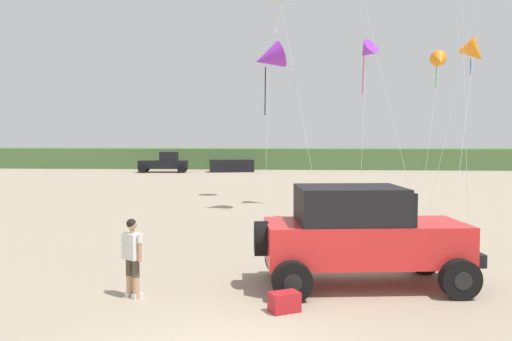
{
  "coord_description": "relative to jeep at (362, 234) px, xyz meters",
  "views": [
    {
      "loc": [
        0.95,
        -7.81,
        3.35
      ],
      "look_at": [
        0.06,
        4.5,
        2.58
      ],
      "focal_mm": 37.25,
      "sensor_mm": 36.0,
      "label": 1
    }
  ],
  "objects": [
    {
      "name": "kite_purple_stunt",
      "position": [
        1.79,
        13.16,
        6.11
      ],
      "size": [
        1.35,
        3.47,
        7.84
      ],
      "color": "purple",
      "rests_on": "ground_plane"
    },
    {
      "name": "kite_blue_swept",
      "position": [
        7.49,
        15.82,
        6.44
      ],
      "size": [
        3.52,
        6.73,
        8.53
      ],
      "color": "orange",
      "rests_on": "ground_plane"
    },
    {
      "name": "dune_ridge",
      "position": [
        -7.92,
        47.19,
        -0.11
      ],
      "size": [
        90.0,
        8.3,
        2.17
      ],
      "primitive_type": "cube",
      "color": "#4C703D",
      "rests_on": "ground_plane"
    },
    {
      "name": "kite_yellow_diamond",
      "position": [
        5.86,
        16.08,
        6.08
      ],
      "size": [
        2.25,
        4.26,
        7.9
      ],
      "color": "orange",
      "rests_on": "ground_plane"
    },
    {
      "name": "kite_white_parafoil",
      "position": [
        -2.67,
        11.82,
        5.66
      ],
      "size": [
        1.74,
        3.12,
        7.76
      ],
      "color": "purple",
      "rests_on": "ground_plane"
    },
    {
      "name": "cooler_box",
      "position": [
        -1.69,
        -1.86,
        -1.01
      ],
      "size": [
        0.66,
        0.58,
        0.38
      ],
      "primitive_type": "cube",
      "rotation": [
        0.0,
        0.0,
        0.49
      ],
      "color": "#B21E23",
      "rests_on": "ground_plane"
    },
    {
      "name": "distant_sedan",
      "position": [
        -7.62,
        39.38,
        -0.6
      ],
      "size": [
        4.48,
        2.62,
        1.2
      ],
      "primitive_type": "cube",
      "rotation": [
        0.0,
        0.0,
        0.23
      ],
      "color": "black",
      "rests_on": "ground_plane"
    },
    {
      "name": "person_watching",
      "position": [
        -4.87,
        -1.19,
        -0.26
      ],
      "size": [
        0.53,
        0.46,
        1.67
      ],
      "color": "tan",
      "rests_on": "ground_plane"
    },
    {
      "name": "jeep",
      "position": [
        0.0,
        0.0,
        0.0
      ],
      "size": [
        4.97,
        2.87,
        2.26
      ],
      "color": "red",
      "rests_on": "ground_plane"
    },
    {
      "name": "distant_pickup",
      "position": [
        -13.99,
        38.4,
        -0.26
      ],
      "size": [
        4.75,
        2.76,
        1.98
      ],
      "color": "black",
      "rests_on": "ground_plane"
    }
  ]
}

